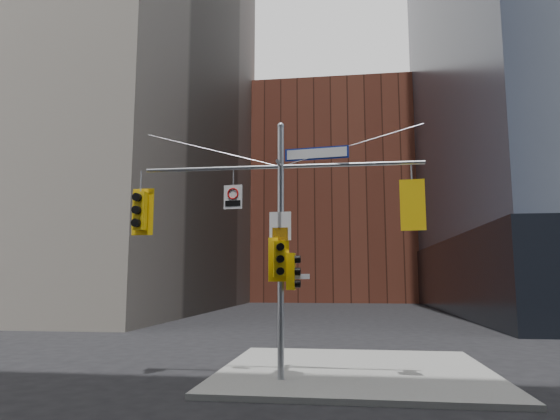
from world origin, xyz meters
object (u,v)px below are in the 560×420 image
(traffic_light_west_arm, at_px, (140,211))
(traffic_light_east_arm, at_px, (413,206))
(traffic_light_pole_front, at_px, (279,259))
(street_sign_blade, at_px, (316,153))
(regulatory_sign_arm, at_px, (233,196))
(traffic_light_pole_side, at_px, (292,271))
(signal_assembly, at_px, (281,222))

(traffic_light_west_arm, relative_size, traffic_light_east_arm, 1.01)
(traffic_light_pole_front, distance_m, street_sign_blade, 3.18)
(regulatory_sign_arm, bearing_deg, traffic_light_east_arm, 7.43)
(traffic_light_east_arm, bearing_deg, regulatory_sign_arm, 7.09)
(traffic_light_pole_side, xyz_separation_m, regulatory_sign_arm, (-1.70, -0.03, 2.14))
(traffic_light_west_arm, height_order, regulatory_sign_arm, same)
(traffic_light_east_arm, height_order, traffic_light_pole_side, traffic_light_east_arm)
(traffic_light_west_arm, height_order, traffic_light_east_arm, traffic_light_west_arm)
(traffic_light_west_arm, height_order, traffic_light_pole_front, traffic_light_west_arm)
(signal_assembly, xyz_separation_m, traffic_light_pole_side, (0.32, 0.01, -1.39))
(traffic_light_east_arm, distance_m, regulatory_sign_arm, 5.01)
(traffic_light_east_arm, bearing_deg, traffic_light_pole_front, 11.08)
(signal_assembly, relative_size, street_sign_blade, 4.40)
(regulatory_sign_arm, bearing_deg, traffic_light_west_arm, -173.50)
(traffic_light_east_arm, distance_m, traffic_light_pole_side, 3.75)
(signal_assembly, bearing_deg, street_sign_blade, 0.18)
(signal_assembly, relative_size, traffic_light_pole_front, 6.62)
(signal_assembly, bearing_deg, traffic_light_east_arm, 0.01)
(traffic_light_pole_side, distance_m, regulatory_sign_arm, 2.73)
(traffic_light_west_arm, xyz_separation_m, regulatory_sign_arm, (2.79, -0.03, 0.37))
(traffic_light_east_arm, xyz_separation_m, traffic_light_pole_front, (-3.62, -0.27, -1.44))
(traffic_light_west_arm, distance_m, street_sign_blade, 5.42)
(traffic_light_east_arm, bearing_deg, signal_assembly, 6.86)
(signal_assembly, relative_size, traffic_light_east_arm, 5.78)
(traffic_light_west_arm, relative_size, regulatory_sign_arm, 2.01)
(signal_assembly, relative_size, traffic_light_pole_side, 7.93)
(traffic_light_pole_side, height_order, traffic_light_pole_front, traffic_light_pole_front)
(signal_assembly, bearing_deg, regulatory_sign_arm, -179.16)
(traffic_light_east_arm, relative_size, traffic_light_pole_side, 1.37)
(signal_assembly, bearing_deg, traffic_light_pole_front, -90.32)
(signal_assembly, bearing_deg, traffic_light_west_arm, 179.81)
(traffic_light_west_arm, relative_size, traffic_light_pole_side, 1.38)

